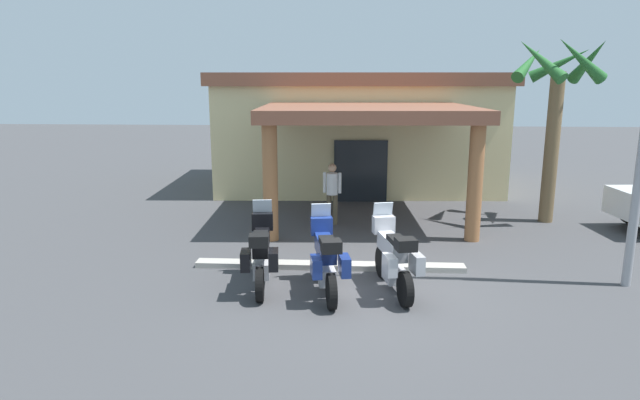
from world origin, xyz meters
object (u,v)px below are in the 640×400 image
object	(u,v)px
motorcycle_blue	(326,259)
motorcycle_silver	(394,257)
motorcycle_black	(261,253)
palm_tree_near_portico	(556,95)
motel_building	(356,129)
pedestrian	(332,189)

from	to	relation	value
motorcycle_blue	motorcycle_silver	distance (m)	1.32
motorcycle_blue	motorcycle_black	bearing A→B (deg)	67.78
motorcycle_black	motorcycle_silver	distance (m)	2.62
motorcycle_blue	palm_tree_near_portico	distance (m)	9.06
motel_building	pedestrian	xyz separation A→B (m)	(-0.70, -6.04, -1.18)
motel_building	pedestrian	bearing A→B (deg)	-99.49
motorcycle_silver	palm_tree_near_portico	distance (m)	8.10
motorcycle_black	palm_tree_near_portico	size ratio (longest dim) A/B	0.42
pedestrian	palm_tree_near_portico	size ratio (longest dim) A/B	0.33
motel_building	motorcycle_blue	world-z (taller)	motel_building
motorcycle_black	motorcycle_silver	xyz separation A→B (m)	(2.62, -0.10, 0.00)
motel_building	pedestrian	world-z (taller)	motel_building
motorcycle_black	palm_tree_near_portico	world-z (taller)	palm_tree_near_portico
motorcycle_blue	palm_tree_near_portico	size ratio (longest dim) A/B	0.42
pedestrian	motorcycle_blue	bearing A→B (deg)	-170.53
motel_building	motorcycle_black	distance (m)	11.26
motorcycle_silver	pedestrian	distance (m)	5.25
motorcycle_blue	pedestrian	world-z (taller)	pedestrian
motorcycle_silver	motel_building	bearing A→B (deg)	-8.99
motorcycle_silver	pedestrian	world-z (taller)	pedestrian
motorcycle_black	motorcycle_blue	world-z (taller)	same
pedestrian	palm_tree_near_portico	distance (m)	6.82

